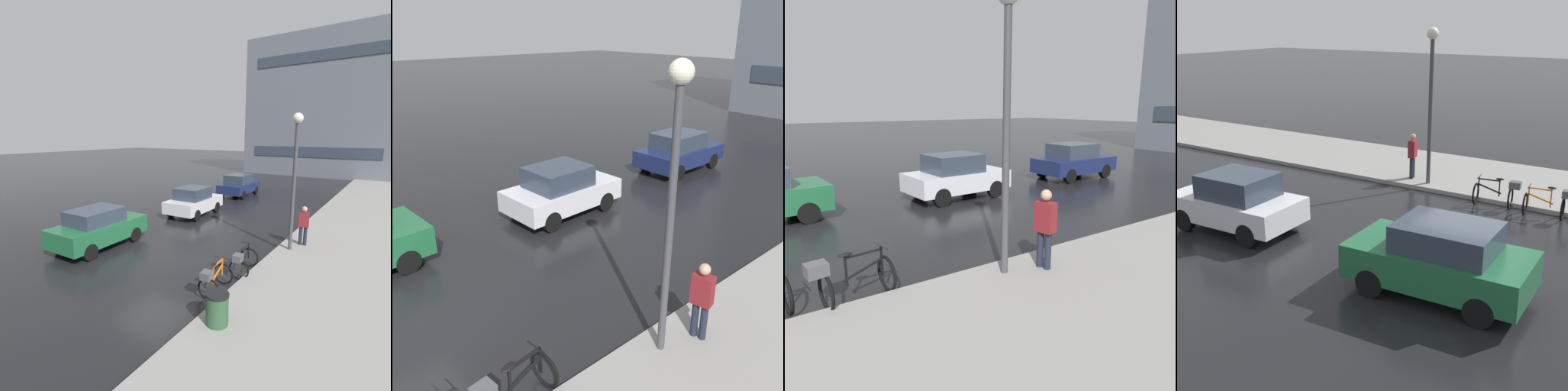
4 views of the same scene
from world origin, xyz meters
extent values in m
torus|color=black|center=(3.18, -0.30, 0.34)|extent=(0.68, 0.14, 0.68)
torus|color=black|center=(3.31, 1.35, 0.34)|extent=(0.69, 0.14, 0.69)
torus|color=black|center=(3.45, 0.25, 0.34)|extent=(0.69, 0.14, 0.69)
cube|color=black|center=(3.41, 0.61, 0.61)|extent=(0.04, 0.04, 0.54)
cube|color=black|center=(3.32, 1.27, 0.62)|extent=(0.04, 0.04, 0.55)
cube|color=black|center=(3.36, 0.94, 0.85)|extent=(0.12, 0.66, 0.04)
cube|color=black|center=(3.37, 0.91, 0.56)|extent=(0.13, 0.75, 0.27)
ellipsoid|color=black|center=(3.41, 0.61, 0.91)|extent=(0.17, 0.28, 0.07)
cylinder|color=black|center=(3.32, 1.27, 0.92)|extent=(0.50, 0.09, 0.03)
cube|color=#4C4C51|center=(3.46, 0.13, 0.78)|extent=(0.32, 0.37, 0.22)
cylinder|color=black|center=(-3.63, 0.86, 0.32)|extent=(0.25, 0.65, 0.64)
cylinder|color=black|center=(-1.95, 0.94, 0.32)|extent=(0.25, 0.65, 0.64)
cube|color=silver|center=(-2.36, 6.18, 0.65)|extent=(2.05, 3.80, 0.66)
cube|color=#2D3847|center=(-2.36, 6.03, 1.31)|extent=(1.63, 1.96, 0.65)
cylinder|color=black|center=(-3.26, 7.29, 0.32)|extent=(0.25, 0.65, 0.64)
cylinder|color=black|center=(-1.57, 7.37, 0.32)|extent=(0.25, 0.65, 0.64)
cylinder|color=black|center=(-3.15, 4.99, 0.32)|extent=(0.25, 0.65, 0.64)
cylinder|color=black|center=(-1.47, 5.06, 0.32)|extent=(0.25, 0.65, 0.64)
cube|color=navy|center=(-2.72, 12.83, 0.65)|extent=(1.98, 3.91, 0.65)
cube|color=#2D3847|center=(-2.72, 12.68, 1.30)|extent=(1.60, 2.04, 0.65)
cylinder|color=black|center=(-3.60, 14.02, 0.32)|extent=(0.23, 0.64, 0.64)
cylinder|color=black|center=(-1.89, 14.05, 0.32)|extent=(0.23, 0.64, 0.64)
cylinder|color=black|center=(-3.56, 11.62, 0.32)|extent=(0.23, 0.64, 0.64)
cylinder|color=black|center=(-1.85, 11.65, 0.32)|extent=(0.23, 0.64, 0.64)
cylinder|color=#1E2333|center=(4.30, 4.24, 0.46)|extent=(0.14, 0.14, 0.91)
cylinder|color=#1E2333|center=(4.47, 4.28, 0.46)|extent=(0.14, 0.14, 0.91)
cube|color=maroon|center=(4.39, 4.26, 1.22)|extent=(0.44, 0.32, 0.61)
sphere|color=tan|center=(4.39, 4.26, 1.66)|extent=(0.22, 0.22, 0.22)
cylinder|color=#424247|center=(4.11, 3.47, 2.53)|extent=(0.14, 0.14, 5.05)
camera|label=1|loc=(7.44, -8.14, 4.64)|focal=28.00mm
camera|label=2|loc=(8.18, -1.93, 5.88)|focal=40.00mm
camera|label=3|loc=(9.67, -0.84, 3.37)|focal=35.00mm
camera|label=4|loc=(-12.39, -4.85, 5.72)|focal=50.00mm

